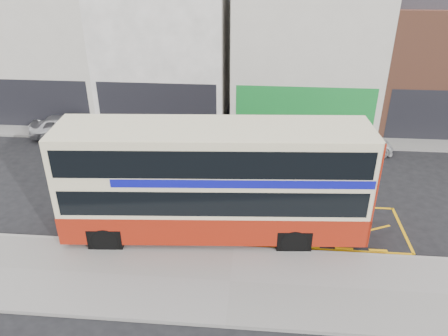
# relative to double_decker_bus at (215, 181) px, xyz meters

# --- Properties ---
(ground) EXTENTS (120.00, 120.00, 0.00)m
(ground) POSITION_rel_double_decker_bus_xyz_m (0.84, -0.70, -2.49)
(ground) COLOR black
(ground) RESTS_ON ground
(pavement) EXTENTS (40.00, 4.00, 0.15)m
(pavement) POSITION_rel_double_decker_bus_xyz_m (0.84, -3.00, -2.42)
(pavement) COLOR gray
(pavement) RESTS_ON ground
(kerb) EXTENTS (40.00, 0.15, 0.15)m
(kerb) POSITION_rel_double_decker_bus_xyz_m (0.84, -1.07, -2.42)
(kerb) COLOR gray
(kerb) RESTS_ON ground
(far_pavement) EXTENTS (50.00, 3.00, 0.15)m
(far_pavement) POSITION_rel_double_decker_bus_xyz_m (0.84, 10.30, -2.42)
(far_pavement) COLOR gray
(far_pavement) RESTS_ON ground
(road_markings) EXTENTS (14.00, 3.40, 0.01)m
(road_markings) POSITION_rel_double_decker_bus_xyz_m (0.84, 0.90, -2.49)
(road_markings) COLOR #EBA60C
(road_markings) RESTS_ON ground
(terrace_far_left) EXTENTS (8.00, 8.01, 10.80)m
(terrace_far_left) POSITION_rel_double_decker_bus_xyz_m (-12.66, 14.29, 2.33)
(terrace_far_left) COLOR beige
(terrace_far_left) RESTS_ON ground
(terrace_left) EXTENTS (8.00, 8.01, 11.80)m
(terrace_left) POSITION_rel_double_decker_bus_xyz_m (-4.66, 14.29, 2.83)
(terrace_left) COLOR white
(terrace_left) RESTS_ON ground
(terrace_green_shop) EXTENTS (9.00, 8.01, 11.30)m
(terrace_green_shop) POSITION_rel_double_decker_bus_xyz_m (4.34, 14.29, 2.58)
(terrace_green_shop) COLOR beige
(terrace_green_shop) RESTS_ON ground
(terrace_right) EXTENTS (9.00, 8.01, 10.30)m
(terrace_right) POSITION_rel_double_decker_bus_xyz_m (13.34, 14.29, 2.08)
(terrace_right) COLOR brown
(terrace_right) RESTS_ON ground
(double_decker_bus) EXTENTS (12.03, 3.56, 4.74)m
(double_decker_bus) POSITION_rel_double_decker_bus_xyz_m (0.00, 0.00, 0.00)
(double_decker_bus) COLOR beige
(double_decker_bus) RESTS_ON ground
(bus_stop_post) EXTENTS (0.83, 0.14, 3.34)m
(bus_stop_post) POSITION_rel_double_decker_bus_xyz_m (-3.24, -1.09, -0.36)
(bus_stop_post) COLOR black
(bus_stop_post) RESTS_ON pavement
(car_silver) EXTENTS (4.46, 2.23, 1.46)m
(car_silver) POSITION_rel_double_decker_bus_xyz_m (-10.00, 8.96, -1.76)
(car_silver) COLOR #B7B6BB
(car_silver) RESTS_ON ground
(car_grey) EXTENTS (4.62, 2.37, 1.45)m
(car_grey) POSITION_rel_double_decker_bus_xyz_m (1.19, 7.58, -1.77)
(car_grey) COLOR #3C3F43
(car_grey) RESTS_ON ground
(car_white) EXTENTS (4.45, 2.48, 1.22)m
(car_white) POSITION_rel_double_decker_bus_xyz_m (7.13, 8.20, -1.88)
(car_white) COLOR white
(car_white) RESTS_ON ground
(street_tree_right) EXTENTS (2.48, 2.48, 5.35)m
(street_tree_right) POSITION_rel_double_decker_bus_xyz_m (4.91, 11.27, 1.16)
(street_tree_right) COLOR black
(street_tree_right) RESTS_ON ground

